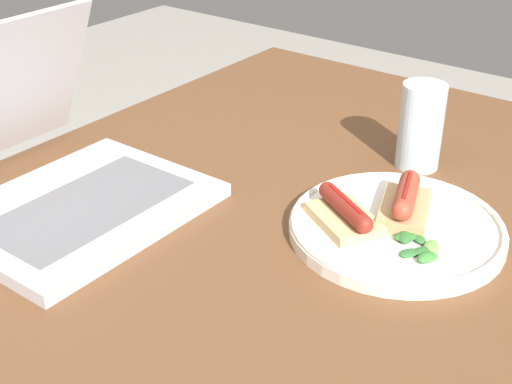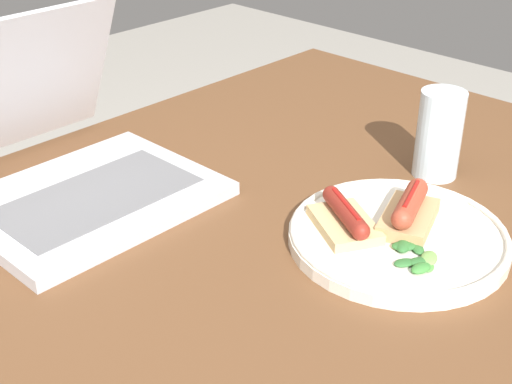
% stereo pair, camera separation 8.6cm
% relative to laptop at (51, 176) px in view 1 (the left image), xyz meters
% --- Properties ---
extents(desk, '(1.46, 0.88, 0.76)m').
position_rel_laptop_xyz_m(desk, '(0.00, -0.27, -0.10)').
color(desk, brown).
rests_on(desk, ground_plane).
extents(laptop, '(0.31, 0.35, 0.23)m').
position_rel_laptop_xyz_m(laptop, '(0.00, 0.00, 0.00)').
color(laptop, '#B7B7BC').
rests_on(laptop, desk).
extents(plate, '(0.27, 0.27, 0.02)m').
position_rel_laptop_xyz_m(plate, '(0.21, -0.40, -0.03)').
color(plate, silver).
rests_on(plate, desk).
extents(sausage_toast_left, '(0.11, 0.09, 0.05)m').
position_rel_laptop_xyz_m(sausage_toast_left, '(0.23, -0.40, -0.01)').
color(sausage_toast_left, tan).
rests_on(sausage_toast_left, plate).
extents(sausage_toast_middle, '(0.10, 0.12, 0.04)m').
position_rel_laptop_xyz_m(sausage_toast_middle, '(0.17, -0.35, -0.01)').
color(sausage_toast_middle, tan).
rests_on(sausage_toast_middle, plate).
extents(salad_pile, '(0.06, 0.07, 0.01)m').
position_rel_laptop_xyz_m(salad_pile, '(0.17, -0.45, -0.02)').
color(salad_pile, '#2D662D').
rests_on(salad_pile, plate).
extents(drinking_glass, '(0.06, 0.06, 0.13)m').
position_rel_laptop_xyz_m(drinking_glass, '(0.40, -0.33, 0.02)').
color(drinking_glass, silver).
rests_on(drinking_glass, desk).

